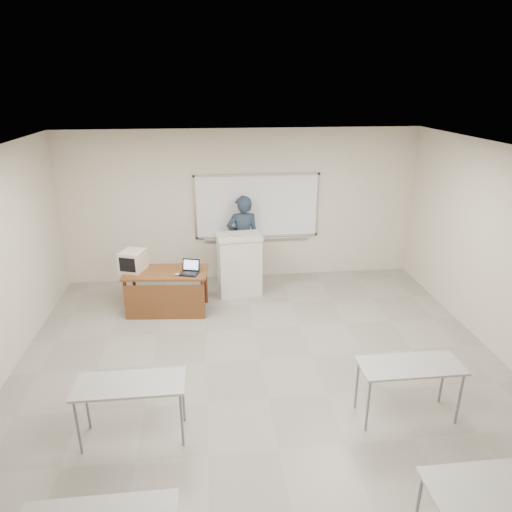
{
  "coord_description": "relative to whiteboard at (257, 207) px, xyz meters",
  "views": [
    {
      "loc": [
        -0.68,
        -4.77,
        3.8
      ],
      "look_at": [
        0.08,
        2.2,
        1.12
      ],
      "focal_mm": 32.0,
      "sensor_mm": 36.0,
      "label": 1
    }
  ],
  "objects": [
    {
      "name": "floor",
      "position": [
        -0.3,
        -3.97,
        -1.49
      ],
      "size": [
        7.0,
        8.0,
        0.01
      ],
      "primitive_type": "cube",
      "color": "gray",
      "rests_on": "ground"
    },
    {
      "name": "whiteboard",
      "position": [
        0.0,
        0.0,
        0.0
      ],
      "size": [
        2.48,
        0.1,
        1.31
      ],
      "color": "white",
      "rests_on": "floor"
    },
    {
      "name": "student_desks",
      "position": [
        -0.3,
        -5.32,
        -0.81
      ],
      "size": [
        4.4,
        2.2,
        0.73
      ],
      "color": "gray",
      "rests_on": "floor"
    },
    {
      "name": "instructor_desk",
      "position": [
        -1.74,
        -1.48,
        -0.94
      ],
      "size": [
        1.42,
        0.71,
        0.75
      ],
      "rotation": [
        0.0,
        0.0,
        -0.09
      ],
      "color": "brown",
      "rests_on": "floor"
    },
    {
      "name": "podium",
      "position": [
        -0.43,
        -0.77,
        -0.9
      ],
      "size": [
        0.82,
        0.6,
        1.16
      ],
      "rotation": [
        0.0,
        0.0,
        0.09
      ],
      "color": "beige",
      "rests_on": "floor"
    },
    {
      "name": "crt_monitor",
      "position": [
        -2.29,
        -1.24,
        -0.56
      ],
      "size": [
        0.38,
        0.43,
        0.36
      ],
      "rotation": [
        0.0,
        0.0,
        -0.33
      ],
      "color": "beige",
      "rests_on": "instructor_desk"
    },
    {
      "name": "laptop",
      "position": [
        -1.34,
        -1.49,
        -0.68
      ],
      "size": [
        0.3,
        0.28,
        0.22
      ],
      "rotation": [
        0.0,
        0.0,
        -0.28
      ],
      "color": "black",
      "rests_on": "instructor_desk"
    },
    {
      "name": "mouse",
      "position": [
        -1.54,
        -1.57,
        -0.71
      ],
      "size": [
        0.1,
        0.06,
        0.04
      ],
      "primitive_type": "ellipsoid",
      "rotation": [
        0.0,
        0.0,
        -0.01
      ],
      "color": "#909398",
      "rests_on": "instructor_desk"
    },
    {
      "name": "keyboard",
      "position": [
        -0.58,
        -0.89,
        -0.31
      ],
      "size": [
        0.47,
        0.16,
        0.03
      ],
      "primitive_type": "cube",
      "rotation": [
        0.0,
        0.0,
        0.02
      ],
      "color": "beige",
      "rests_on": "podium"
    },
    {
      "name": "presenter",
      "position": [
        -0.3,
        -0.19,
        -0.59
      ],
      "size": [
        0.68,
        0.47,
        1.77
      ],
      "primitive_type": "imported",
      "rotation": [
        0.0,
        0.0,
        3.21
      ],
      "color": "black",
      "rests_on": "floor"
    }
  ]
}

